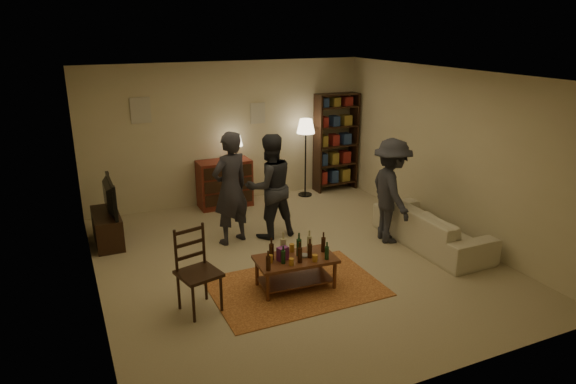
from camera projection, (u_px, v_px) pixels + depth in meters
floor at (294, 260)px, 7.65m from camera, size 6.00×6.00×0.00m
room_shell at (194, 112)px, 9.40m from camera, size 6.00×6.00×6.00m
rug at (295, 287)px, 6.85m from camera, size 2.20×1.50×0.01m
coffee_table at (295, 261)px, 6.73m from camera, size 1.08×0.64×0.77m
dining_chair at (196, 266)px, 6.17m from camera, size 0.56×0.56×1.07m
tv_stand at (107, 220)px, 8.12m from camera, size 0.40×1.00×1.06m
dresser at (225, 182)px, 9.77m from camera, size 1.00×0.50×1.36m
bookshelf at (336, 141)px, 10.61m from camera, size 0.90×0.34×2.02m
floor_lamp at (306, 131)px, 10.11m from camera, size 0.36×0.36×1.57m
sofa at (432, 227)px, 8.07m from camera, size 0.81×2.08×0.61m
person_left at (230, 188)px, 8.00m from camera, size 0.77×0.63×1.81m
person_right at (270, 186)px, 8.25m from camera, size 0.88×0.70×1.72m
person_by_sofa at (391, 191)px, 8.08m from camera, size 0.84×1.19×1.68m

